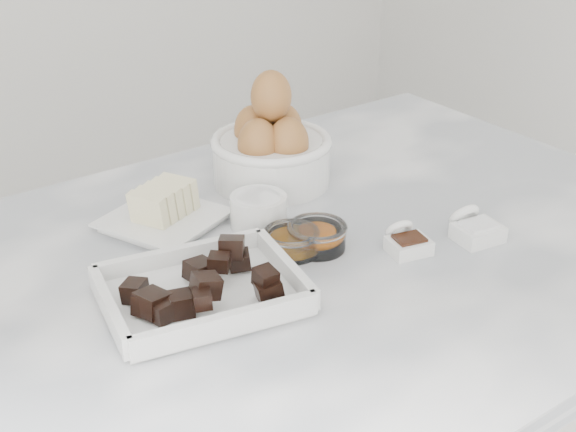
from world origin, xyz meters
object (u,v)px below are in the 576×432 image
object	(u,v)px
zest_bowl	(317,235)
honey_bowl	(291,241)
egg_bowl	(271,148)
salt_spoon	(474,228)
chocolate_dish	(201,285)
butter_plate	(161,212)
sugar_ramekin	(259,210)
vanilla_spoon	(406,241)

from	to	relation	value
zest_bowl	honey_bowl	bearing A→B (deg)	162.52
egg_bowl	salt_spoon	distance (m)	0.34
egg_bowl	zest_bowl	xyz separation A→B (m)	(-0.07, -0.21, -0.04)
honey_bowl	zest_bowl	size ratio (longest dim) A/B	0.93
chocolate_dish	butter_plate	world-z (taller)	same
butter_plate	honey_bowl	size ratio (longest dim) A/B	2.51
chocolate_dish	zest_bowl	xyz separation A→B (m)	(0.19, 0.02, -0.01)
sugar_ramekin	vanilla_spoon	world-z (taller)	sugar_ramekin
sugar_ramekin	honey_bowl	world-z (taller)	sugar_ramekin
butter_plate	honey_bowl	distance (m)	0.20
chocolate_dish	sugar_ramekin	bearing A→B (deg)	36.09
chocolate_dish	vanilla_spoon	bearing A→B (deg)	-10.31
butter_plate	salt_spoon	distance (m)	0.44
egg_bowl	honey_bowl	xyz separation A→B (m)	(-0.11, -0.20, -0.04)
zest_bowl	salt_spoon	size ratio (longest dim) A/B	1.00
sugar_ramekin	salt_spoon	bearing A→B (deg)	-42.48
honey_bowl	zest_bowl	world-z (taller)	zest_bowl
salt_spoon	egg_bowl	bearing A→B (deg)	110.75
honey_bowl	salt_spoon	distance (m)	0.26
sugar_ramekin	salt_spoon	size ratio (longest dim) A/B	0.98
sugar_ramekin	vanilla_spoon	bearing A→B (deg)	-54.84
salt_spoon	chocolate_dish	bearing A→B (deg)	167.98
honey_bowl	vanilla_spoon	xyz separation A→B (m)	(0.13, -0.09, -0.00)
honey_bowl	zest_bowl	bearing A→B (deg)	-17.48
butter_plate	zest_bowl	bearing A→B (deg)	-52.71
zest_bowl	vanilla_spoon	distance (m)	0.12
sugar_ramekin	butter_plate	bearing A→B (deg)	142.51
egg_bowl	salt_spoon	size ratio (longest dim) A/B	2.32
butter_plate	egg_bowl	distance (m)	0.22
butter_plate	salt_spoon	size ratio (longest dim) A/B	2.34
honey_bowl	salt_spoon	bearing A→B (deg)	-27.08
salt_spoon	zest_bowl	bearing A→B (deg)	151.32
butter_plate	vanilla_spoon	world-z (taller)	butter_plate
honey_bowl	salt_spoon	xyz separation A→B (m)	(0.23, -0.12, -0.00)
butter_plate	sugar_ramekin	size ratio (longest dim) A/B	2.40
vanilla_spoon	salt_spoon	distance (m)	0.10
honey_bowl	salt_spoon	size ratio (longest dim) A/B	0.93
salt_spoon	vanilla_spoon	bearing A→B (deg)	163.19
chocolate_dish	egg_bowl	distance (m)	0.36
egg_bowl	vanilla_spoon	xyz separation A→B (m)	(0.02, -0.29, -0.05)
sugar_ramekin	zest_bowl	world-z (taller)	sugar_ramekin
sugar_ramekin	vanilla_spoon	xyz separation A→B (m)	(0.12, -0.17, -0.01)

